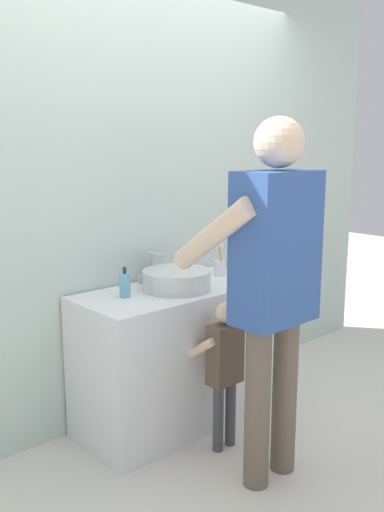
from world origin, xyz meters
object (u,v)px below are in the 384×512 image
object	(u,v)px
toothbrush_cup	(220,268)
adult_parent	(272,270)
child_toddler	(224,362)
soap_bottle	(125,285)

from	to	relation	value
toothbrush_cup	adult_parent	bearing A→B (deg)	-119.14
child_toddler	adult_parent	bearing A→B (deg)	-93.98
toothbrush_cup	child_toddler	bearing A→B (deg)	-132.33
soap_bottle	adult_parent	size ratio (longest dim) A/B	0.10
toothbrush_cup	child_toddler	world-z (taller)	toothbrush_cup
soap_bottle	child_toddler	bearing A→B (deg)	-55.04
soap_bottle	toothbrush_cup	bearing A→B (deg)	0.84
toothbrush_cup	adult_parent	distance (m)	0.92
toothbrush_cup	soap_bottle	bearing A→B (deg)	-179.16
adult_parent	child_toddler	bearing A→B (deg)	86.02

